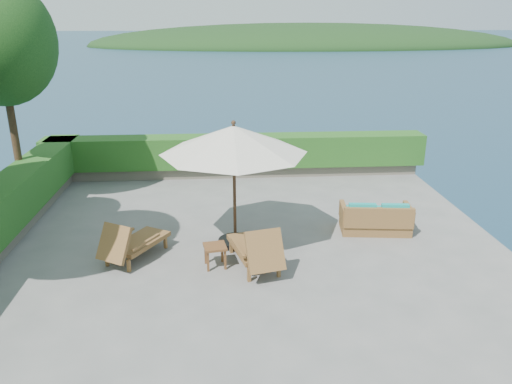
{
  "coord_description": "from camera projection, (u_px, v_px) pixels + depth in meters",
  "views": [
    {
      "loc": [
        -0.5,
        -10.28,
        5.02
      ],
      "look_at": [
        0.3,
        0.8,
        1.1
      ],
      "focal_mm": 35.0,
      "sensor_mm": 36.0,
      "label": 1
    }
  ],
  "objects": [
    {
      "name": "lounge_left",
      "position": [
        132.0,
        242.0,
        10.77
      ],
      "size": [
        1.46,
        1.81,
        0.98
      ],
      "rotation": [
        0.0,
        0.0,
        -0.54
      ],
      "color": "brown",
      "rests_on": "ground"
    },
    {
      "name": "side_table",
      "position": [
        215.0,
        249.0,
        10.47
      ],
      "size": [
        0.53,
        0.53,
        0.49
      ],
      "rotation": [
        0.0,
        0.0,
        0.17
      ],
      "color": "brown",
      "rests_on": "ground"
    },
    {
      "name": "offshore_island",
      "position": [
        306.0,
        45.0,
        145.73
      ],
      "size": [
        126.0,
        57.6,
        12.6
      ],
      "primitive_type": "ellipsoid",
      "color": "black",
      "rests_on": "ocean"
    },
    {
      "name": "hedge_far",
      "position": [
        236.0,
        151.0,
        16.36
      ],
      "size": [
        12.4,
        0.9,
        1.0
      ],
      "primitive_type": "cube",
      "color": "#144212",
      "rests_on": "planter_wall_far"
    },
    {
      "name": "ground",
      "position": [
        245.0,
        249.0,
        11.38
      ],
      "size": [
        12.0,
        12.0,
        0.0
      ],
      "primitive_type": "plane",
      "color": "gray",
      "rests_on": "ground"
    },
    {
      "name": "ocean",
      "position": [
        246.0,
        358.0,
        12.38
      ],
      "size": [
        600.0,
        600.0,
        0.0
      ],
      "primitive_type": "plane",
      "color": "#163347",
      "rests_on": "ground"
    },
    {
      "name": "wicker_loveseat",
      "position": [
        376.0,
        220.0,
        12.2
      ],
      "size": [
        1.78,
        1.05,
        0.83
      ],
      "rotation": [
        0.0,
        0.0,
        -0.11
      ],
      "color": "brown",
      "rests_on": "ground"
    },
    {
      "name": "lounge_right",
      "position": [
        256.0,
        249.0,
        10.41
      ],
      "size": [
        1.16,
        1.95,
        1.05
      ],
      "rotation": [
        0.0,
        0.0,
        0.24
      ],
      "color": "brown",
      "rests_on": "ground"
    },
    {
      "name": "foundation",
      "position": [
        246.0,
        308.0,
        11.89
      ],
      "size": [
        12.0,
        12.0,
        3.0
      ],
      "primitive_type": "cube",
      "color": "#5D534A",
      "rests_on": "ocean"
    },
    {
      "name": "patio_umbrella",
      "position": [
        234.0,
        141.0,
        10.82
      ],
      "size": [
        3.33,
        3.33,
        2.92
      ],
      "rotation": [
        0.0,
        0.0,
        0.02
      ],
      "color": "black",
      "rests_on": "ground"
    },
    {
      "name": "planter_wall_far",
      "position": [
        237.0,
        170.0,
        16.58
      ],
      "size": [
        12.0,
        0.6,
        0.36
      ],
      "primitive_type": "cube",
      "color": "#666051",
      "rests_on": "ground"
    }
  ]
}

